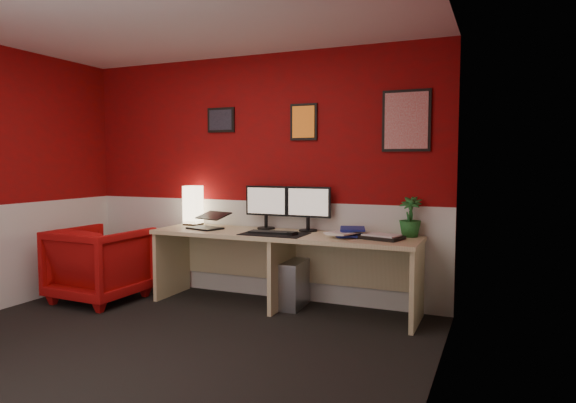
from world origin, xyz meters
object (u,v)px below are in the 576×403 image
Objects in this scene: desk at (282,271)px; potted_plant at (410,217)px; pc_tower at (294,284)px; armchair at (101,264)px; monitor_right at (308,202)px; laptop at (205,218)px; zen_tray at (382,237)px; monitor_left at (266,200)px; shoji_lamp at (193,206)px.

desk is 7.16× the size of potted_plant.
pc_tower is 1.98m from armchair.
armchair is at bearing -161.38° from monitor_right.
laptop is 1.79m from zen_tray.
laptop is (-0.83, -0.04, 0.47)m from desk.
monitor_left reaches higher than desk.
monitor_right is at bearing 163.86° from zen_tray.
zen_tray is (1.23, -0.22, -0.28)m from monitor_left.
desk is at bearing -9.87° from shoji_lamp.
desk is 1.28m from shoji_lamp.
shoji_lamp is 0.48× the size of armchair.
monitor_right is 1.29× the size of pc_tower.
laptop is 0.73× the size of pc_tower.
shoji_lamp reaches higher than potted_plant.
monitor_right reaches higher than potted_plant.
shoji_lamp is 1.32m from monitor_right.
desk is at bearing 179.55° from zen_tray.
laptop is 0.57× the size of monitor_left.
armchair is (-1.54, -0.67, -0.64)m from monitor_left.
monitor_right is at bearing 47.28° from pc_tower.
potted_plant is 3.10m from armchair.
desk is at bearing -163.62° from armchair.
desk is 7.43× the size of zen_tray.
desk is at bearing -130.11° from monitor_right.
pc_tower is at bearing -4.82° from shoji_lamp.
zen_tray is at bearing -9.43° from pc_tower.
monitor_right is 0.81m from pc_tower.
zen_tray is at bearing -10.21° from monitor_left.
shoji_lamp is 1.10m from armchair.
laptop is 0.64m from monitor_left.
monitor_left is at bearing 141.66° from desk.
monitor_left reaches higher than armchair.
monitor_right reaches higher than armchair.
monitor_left is 1.00× the size of monitor_right.
pc_tower is (0.08, 0.09, -0.14)m from desk.
zen_tray is 0.42× the size of armchair.
zen_tray is (0.77, -0.22, -0.28)m from monitor_right.
potted_plant reaches higher than desk.
monitor_right reaches higher than shoji_lamp.
potted_plant reaches higher than laptop.
armchair reaches higher than desk.
shoji_lamp is at bearing -179.07° from potted_plant.
monitor_left and monitor_right have the same top height.
pc_tower is (0.35, -0.12, -0.80)m from monitor_left.
shoji_lamp is at bearing -178.88° from monitor_left.
shoji_lamp is 0.39m from laptop.
monitor_left reaches higher than potted_plant.
monitor_left is (0.56, 0.25, 0.18)m from laptop.
shoji_lamp is at bearing 158.11° from laptop.
monitor_left is at bearing -154.30° from armchair.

